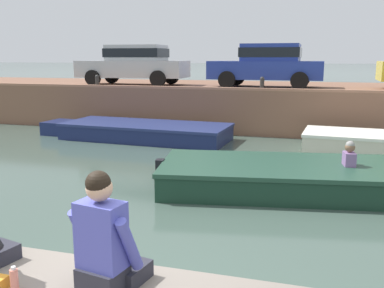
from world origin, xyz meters
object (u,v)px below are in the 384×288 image
(motorboat_passing, at_px, (318,178))
(bottle_drink, at_px, (14,280))
(person_seated_right, at_px, (106,244))
(boat_moored_west_navy, at_px, (138,131))
(car_left_inner_blue, at_px, (268,64))
(car_leftmost_silver, at_px, (134,63))
(mooring_bollard_west, at_px, (97,80))
(mooring_bollard_mid, at_px, (262,83))

(motorboat_passing, relative_size, bottle_drink, 33.59)
(motorboat_passing, bearing_deg, person_seated_right, -106.04)
(boat_moored_west_navy, distance_m, motorboat_passing, 6.95)
(motorboat_passing, bearing_deg, car_left_inner_blue, 104.19)
(motorboat_passing, xyz_separation_m, bottle_drink, (-2.29, -5.90, 0.63))
(car_leftmost_silver, height_order, mooring_bollard_west, car_leftmost_silver)
(person_seated_right, bearing_deg, car_leftmost_silver, 112.67)
(car_left_inner_blue, bearing_deg, person_seated_right, -88.97)
(boat_moored_west_navy, distance_m, person_seated_right, 10.61)
(car_leftmost_silver, xyz_separation_m, mooring_bollard_west, (-0.85, -1.48, -0.61))
(person_seated_right, xyz_separation_m, bottle_drink, (-0.67, -0.24, -0.28))
(motorboat_passing, relative_size, mooring_bollard_mid, 15.40)
(motorboat_passing, distance_m, bottle_drink, 6.36)
(car_left_inner_blue, distance_m, bottle_drink, 13.35)
(car_leftmost_silver, height_order, car_left_inner_blue, same)
(motorboat_passing, distance_m, mooring_bollard_west, 9.98)
(mooring_bollard_west, bearing_deg, bottle_drink, -64.48)
(boat_moored_west_navy, bearing_deg, mooring_bollard_mid, 25.13)
(boat_moored_west_navy, height_order, mooring_bollard_west, mooring_bollard_west)
(car_left_inner_blue, xyz_separation_m, person_seated_right, (0.23, -13.02, -1.19))
(mooring_bollard_mid, relative_size, person_seated_right, 0.46)
(mooring_bollard_west, relative_size, person_seated_right, 0.46)
(car_leftmost_silver, height_order, person_seated_right, car_leftmost_silver)
(boat_moored_west_navy, xyz_separation_m, bottle_drink, (3.28, -10.05, 0.64))
(mooring_bollard_west, distance_m, mooring_bollard_mid, 6.05)
(mooring_bollard_west, xyz_separation_m, person_seated_right, (6.29, -11.55, -0.59))
(car_left_inner_blue, xyz_separation_m, bottle_drink, (-0.43, -13.26, -1.47))
(car_left_inner_blue, height_order, person_seated_right, car_left_inner_blue)
(car_left_inner_blue, height_order, mooring_bollard_mid, car_left_inner_blue)
(car_leftmost_silver, distance_m, mooring_bollard_mid, 5.44)
(motorboat_passing, bearing_deg, mooring_bollard_mid, 107.60)
(person_seated_right, height_order, bottle_drink, person_seated_right)
(boat_moored_west_navy, xyz_separation_m, car_left_inner_blue, (3.71, 3.21, 2.11))
(motorboat_passing, height_order, mooring_bollard_mid, mooring_bollard_mid)
(car_left_inner_blue, xyz_separation_m, mooring_bollard_west, (-6.06, -1.47, -0.61))
(person_seated_right, distance_m, bottle_drink, 0.76)
(boat_moored_west_navy, xyz_separation_m, person_seated_right, (3.95, -9.81, 0.91))
(motorboat_passing, height_order, car_leftmost_silver, car_leftmost_silver)
(mooring_bollard_west, distance_m, bottle_drink, 13.09)
(mooring_bollard_west, distance_m, person_seated_right, 13.16)
(car_left_inner_blue, bearing_deg, bottle_drink, -91.87)
(boat_moored_west_navy, bearing_deg, motorboat_passing, -36.64)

